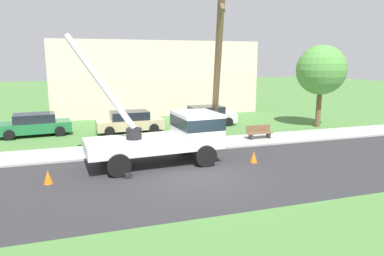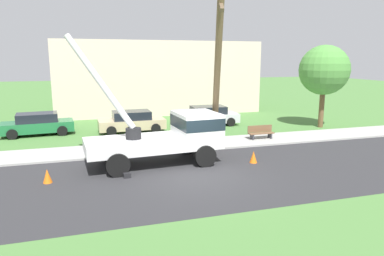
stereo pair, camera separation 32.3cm
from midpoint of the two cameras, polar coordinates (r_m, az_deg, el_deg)
ground_plane at (r=26.38m, az=-6.65°, el=0.39°), size 120.00×120.00×0.00m
road_asphalt at (r=15.08m, az=1.63°, el=-7.75°), size 80.00×7.69×0.01m
sidewalk_strip at (r=19.87m, az=-3.14°, el=-2.96°), size 80.00×2.73×0.10m
utility_truck at (r=16.69m, az=-2.87°, el=-0.90°), size 6.91×3.21×5.98m
leaning_utility_pole at (r=17.38m, az=4.64°, el=8.98°), size 1.44×4.19×8.32m
traffic_cone_ahead at (r=17.14m, az=10.42°, el=-4.64°), size 0.36×0.36×0.56m
traffic_cone_behind at (r=15.27m, az=-21.76°, el=-7.22°), size 0.36×0.36×0.56m
traffic_cone_curbside at (r=18.27m, az=2.22°, el=-3.47°), size 0.36×0.36×0.56m
parked_sedan_green at (r=24.96m, az=-23.32°, el=0.59°), size 4.55×2.29×1.42m
parked_sedan_tan at (r=24.17m, az=-9.33°, el=1.04°), size 4.44×2.09×1.42m
parked_sedan_silver at (r=26.34m, az=2.99°, el=2.00°), size 4.44×2.09×1.42m
park_bench at (r=21.85m, az=11.44°, el=-0.76°), size 1.60×0.45×0.90m
roadside_tree_near at (r=26.91m, az=20.88°, el=8.68°), size 3.50×3.50×5.85m
lowrise_building_backdrop at (r=33.20m, az=-5.33°, el=8.17°), size 18.00×6.00×6.40m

